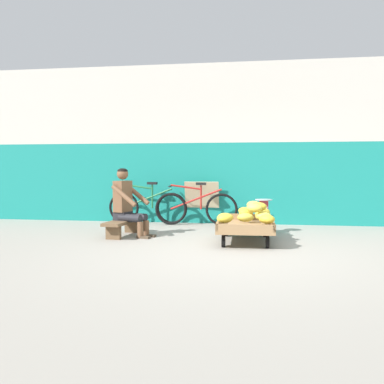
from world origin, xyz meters
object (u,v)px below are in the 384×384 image
bicycle_far_left (196,208)px  vendor_seated (127,202)px  plastic_crate (263,224)px  sign_board (202,202)px  weighing_scale (264,207)px  bicycle_near_left (147,206)px  low_bench (123,224)px  banana_cart (246,226)px

bicycle_far_left → vendor_seated: bearing=-121.0°
plastic_crate → sign_board: 1.69m
weighing_scale → sign_board: (-1.24, 1.11, -0.02)m
vendor_seated → weighing_scale: size_ratio=3.80×
bicycle_near_left → low_bench: bearing=-89.9°
low_bench → plastic_crate: bearing=17.2°
banana_cart → plastic_crate: (0.29, 1.00, -0.09)m
low_bench → sign_board: sign_board is taller
vendor_seated → weighing_scale: 2.39m
weighing_scale → sign_board: size_ratio=0.35×
plastic_crate → bicycle_near_left: bearing=158.9°
low_bench → vendor_seated: bearing=-16.7°
bicycle_far_left → sign_board: 0.33m
plastic_crate → bicycle_far_left: bearing=148.9°
weighing_scale → banana_cart: bearing=-106.0°
weighing_scale → bicycle_near_left: size_ratio=0.18×
plastic_crate → bicycle_far_left: size_ratio=0.22×
banana_cart → bicycle_far_left: 2.09m
plastic_crate → bicycle_near_left: bicycle_near_left is taller
banana_cart → vendor_seated: vendor_seated is taller
vendor_seated → sign_board: vendor_seated is taller
weighing_scale → bicycle_near_left: bearing=158.9°
vendor_seated → bicycle_near_left: bearing=93.0°
bicycle_near_left → bicycle_far_left: 1.03m
vendor_seated → sign_board: bearing=61.3°
low_bench → bicycle_far_left: bearing=56.3°
bicycle_near_left → banana_cart: bearing=-42.7°
sign_board → bicycle_far_left: bearing=-105.5°
banana_cart → plastic_crate: banana_cart is taller
plastic_crate → weighing_scale: bearing=-90.0°
banana_cart → bicycle_far_left: bearing=120.1°
sign_board → plastic_crate: bearing=-41.8°
banana_cart → low_bench: 2.08m
vendor_seated → plastic_crate: bearing=18.4°
low_bench → bicycle_far_left: (1.02, 1.53, 0.15)m
banana_cart → plastic_crate: 1.04m
plastic_crate → sign_board: size_ratio=0.41×
bicycle_far_left → banana_cart: bearing=-59.9°
bicycle_far_left → bicycle_near_left: bearing=174.0°
low_bench → bicycle_near_left: (-0.00, 1.64, 0.15)m
plastic_crate → bicycle_near_left: 2.53m
weighing_scale → sign_board: bearing=138.2°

